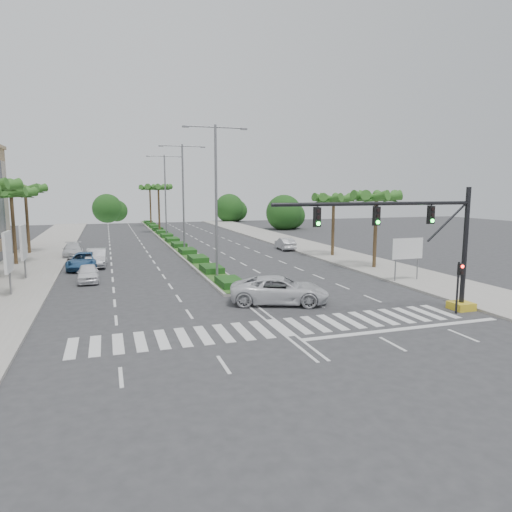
% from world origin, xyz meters
% --- Properties ---
extents(ground, '(160.00, 160.00, 0.00)m').
position_xyz_m(ground, '(0.00, 0.00, 0.00)').
color(ground, '#333335').
rests_on(ground, ground).
extents(footpath_right, '(6.00, 120.00, 0.15)m').
position_xyz_m(footpath_right, '(15.20, 20.00, 0.07)').
color(footpath_right, gray).
rests_on(footpath_right, ground).
extents(footpath_left, '(6.00, 120.00, 0.15)m').
position_xyz_m(footpath_left, '(-15.20, 20.00, 0.07)').
color(footpath_left, gray).
rests_on(footpath_left, ground).
extents(median, '(2.20, 75.00, 0.20)m').
position_xyz_m(median, '(0.00, 45.00, 0.10)').
color(median, gray).
rests_on(median, ground).
extents(median_grass, '(1.80, 75.00, 0.04)m').
position_xyz_m(median_grass, '(0.00, 45.00, 0.22)').
color(median_grass, '#325C1F').
rests_on(median_grass, median).
extents(signal_gantry, '(12.60, 1.20, 7.20)m').
position_xyz_m(signal_gantry, '(9.27, -0.00, 3.46)').
color(signal_gantry, gold).
rests_on(signal_gantry, ground).
extents(pedestrian_signal, '(0.28, 0.36, 3.00)m').
position_xyz_m(pedestrian_signal, '(10.60, -0.68, 2.04)').
color(pedestrian_signal, black).
rests_on(pedestrian_signal, ground).
extents(direction_sign, '(2.70, 0.11, 3.40)m').
position_xyz_m(direction_sign, '(13.50, 7.99, 2.45)').
color(direction_sign, slate).
rests_on(direction_sign, ground).
extents(billboard_near, '(0.18, 2.10, 4.35)m').
position_xyz_m(billboard_near, '(-14.50, 12.00, 2.96)').
color(billboard_near, slate).
rests_on(billboard_near, ground).
extents(billboard_far, '(0.18, 2.10, 4.35)m').
position_xyz_m(billboard_far, '(-14.50, 18.00, 2.96)').
color(billboard_far, slate).
rests_on(billboard_far, ground).
extents(palm_left_far, '(4.57, 4.68, 7.35)m').
position_xyz_m(palm_left_far, '(-16.50, 26.00, 6.50)').
color(palm_left_far, brown).
rests_on(palm_left_far, ground).
extents(palm_left_end, '(4.57, 4.68, 7.75)m').
position_xyz_m(palm_left_end, '(-16.50, 34.00, 6.88)').
color(palm_left_end, brown).
rests_on(palm_left_end, ground).
extents(palm_right_near, '(4.57, 4.68, 7.05)m').
position_xyz_m(palm_right_near, '(14.50, 14.00, 6.20)').
color(palm_right_near, brown).
rests_on(palm_right_near, ground).
extents(palm_right_far, '(4.57, 4.68, 6.75)m').
position_xyz_m(palm_right_far, '(14.50, 22.00, 5.91)').
color(palm_right_far, brown).
rests_on(palm_right_far, ground).
extents(palm_median_a, '(4.57, 4.68, 8.05)m').
position_xyz_m(palm_median_a, '(0.00, 55.00, 7.17)').
color(palm_median_a, brown).
rests_on(palm_median_a, ground).
extents(palm_median_b, '(4.57, 4.68, 8.05)m').
position_xyz_m(palm_median_b, '(0.00, 70.00, 7.17)').
color(palm_median_b, brown).
rests_on(palm_median_b, ground).
extents(streetlight_near, '(5.10, 0.25, 12.00)m').
position_xyz_m(streetlight_near, '(0.00, 14.00, 6.81)').
color(streetlight_near, slate).
rests_on(streetlight_near, ground).
extents(streetlight_mid, '(5.10, 0.25, 12.00)m').
position_xyz_m(streetlight_mid, '(0.00, 30.00, 6.81)').
color(streetlight_mid, slate).
rests_on(streetlight_mid, ground).
extents(streetlight_far, '(5.10, 0.25, 12.00)m').
position_xyz_m(streetlight_far, '(0.00, 46.00, 6.81)').
color(streetlight_far, slate).
rests_on(streetlight_far, ground).
extents(car_parked_a, '(1.70, 4.00, 1.35)m').
position_xyz_m(car_parked_a, '(-9.79, 15.65, 0.67)').
color(car_parked_a, white).
rests_on(car_parked_a, ground).
extents(car_parked_b, '(1.93, 5.03, 1.63)m').
position_xyz_m(car_parked_b, '(-9.29, 23.09, 0.82)').
color(car_parked_b, '#B8B8BD').
rests_on(car_parked_b, ground).
extents(car_parked_c, '(3.12, 5.62, 1.49)m').
position_xyz_m(car_parked_c, '(-10.31, 21.90, 0.74)').
color(car_parked_c, '#2F5E90').
rests_on(car_parked_c, ground).
extents(car_parked_d, '(2.17, 4.96, 1.42)m').
position_xyz_m(car_parked_d, '(-11.80, 30.41, 0.71)').
color(car_parked_d, silver).
rests_on(car_parked_d, ground).
extents(car_crossing, '(6.70, 4.78, 1.70)m').
position_xyz_m(car_crossing, '(1.82, 4.78, 0.85)').
color(car_crossing, silver).
rests_on(car_crossing, ground).
extents(car_right, '(1.83, 4.39, 1.41)m').
position_xyz_m(car_right, '(11.80, 28.79, 0.71)').
color(car_right, silver).
rests_on(car_right, ground).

